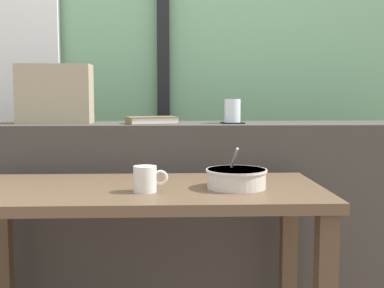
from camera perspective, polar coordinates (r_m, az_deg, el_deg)
The scene contains 12 objects.
outdoor_backdrop at distance 3.02m, azimuth -2.63°, elevation 12.89°, with size 4.80×0.08×2.80m, color #7AAD7F.
curtain_left_panel at distance 3.04m, azimuth -19.94°, elevation 9.67°, with size 0.56×0.06×2.50m, color white.
window_divider_post at distance 2.94m, azimuth -3.26°, elevation 11.12°, with size 0.07×0.05×2.60m, color black.
dark_console_ledge at distance 2.34m, azimuth -2.62°, elevation -8.56°, with size 2.80×0.38×0.89m, color #423D38.
breakfast_table at distance 1.77m, azimuth -5.46°, elevation -8.43°, with size 1.23×0.59×0.70m.
coaster_square at distance 2.25m, azimuth 4.56°, elevation 2.39°, with size 0.10×0.10×0.01m, color black.
juice_glass at distance 2.24m, azimuth 4.57°, elevation 3.68°, with size 0.07×0.07×0.10m.
closed_book at distance 2.23m, azimuth -4.59°, elevation 2.70°, with size 0.24×0.19×0.03m.
throw_pillow at distance 2.33m, azimuth -15.17°, elevation 5.47°, with size 0.32×0.14×0.26m, color tan.
soup_bowl at distance 1.72m, azimuth 5.02°, elevation -3.90°, with size 0.21×0.21×0.14m.
fork_utensil at distance 1.92m, azimuth -4.59°, elevation -3.80°, with size 0.02×0.17×0.01m, color silver.
ceramic_mug at distance 1.65m, azimuth -5.23°, elevation -3.94°, with size 0.11×0.08×0.08m.
Camera 1 is at (0.01, -1.72, 1.02)m, focal length 47.36 mm.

